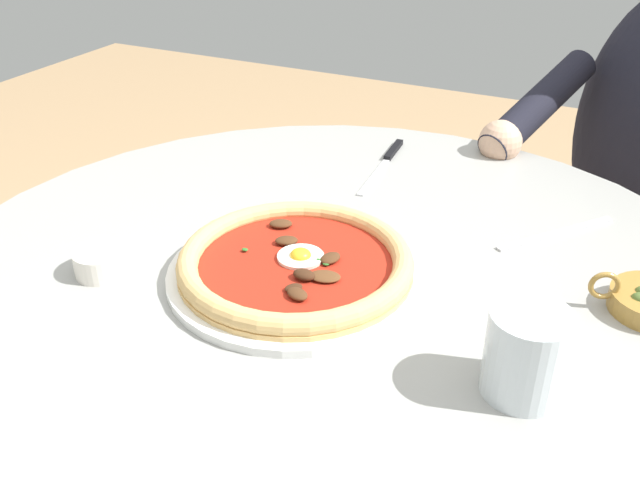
# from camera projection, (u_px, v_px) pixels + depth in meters

# --- Properties ---
(dining_table) EXTENTS (0.99, 0.99, 0.74)m
(dining_table) POSITION_uv_depth(u_px,v_px,m) (330.00, 357.00, 0.88)
(dining_table) COLOR #999993
(dining_table) RESTS_ON ground
(pizza_on_plate) EXTENTS (0.30, 0.30, 0.03)m
(pizza_on_plate) POSITION_uv_depth(u_px,v_px,m) (296.00, 265.00, 0.81)
(pizza_on_plate) COLOR white
(pizza_on_plate) RESTS_ON dining_table
(water_glass) EXTENTS (0.08, 0.08, 0.09)m
(water_glass) POSITION_uv_depth(u_px,v_px,m) (526.00, 359.00, 0.63)
(water_glass) COLOR silver
(water_glass) RESTS_ON dining_table
(steak_knife) EXTENTS (0.03, 0.21, 0.01)m
(steak_knife) POSITION_uv_depth(u_px,v_px,m) (387.00, 158.00, 1.11)
(steak_knife) COLOR silver
(steak_knife) RESTS_ON dining_table
(ramekin_capers) EXTENTS (0.06, 0.06, 0.03)m
(ramekin_capers) POSITION_uv_depth(u_px,v_px,m) (101.00, 261.00, 0.81)
(ramekin_capers) COLOR white
(ramekin_capers) RESTS_ON dining_table
(fork_utensil) EXTENTS (0.12, 0.15, 0.00)m
(fork_utensil) POSITION_uv_depth(u_px,v_px,m) (556.00, 233.00, 0.90)
(fork_utensil) COLOR #BCBCC1
(fork_utensil) RESTS_ON dining_table
(diner_person) EXTENTS (0.50, 0.46, 1.16)m
(diner_person) POSITION_uv_depth(u_px,v_px,m) (640.00, 245.00, 1.33)
(diner_person) COLOR #282833
(diner_person) RESTS_ON ground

